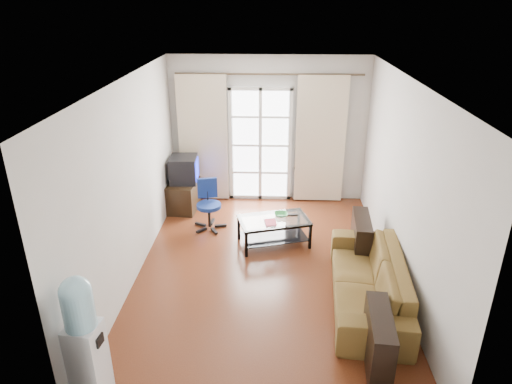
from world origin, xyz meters
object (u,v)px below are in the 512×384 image
(crt_tv, at_px, (183,169))
(water_cooler, at_px, (85,341))
(task_chair, at_px, (209,214))
(coffee_table, at_px, (274,228))
(sofa, at_px, (368,280))
(tv_stand, at_px, (184,196))

(crt_tv, bearing_deg, water_cooler, -93.54)
(task_chair, bearing_deg, coffee_table, -37.79)
(sofa, distance_m, tv_stand, 3.89)
(sofa, bearing_deg, tv_stand, -127.88)
(crt_tv, bearing_deg, task_chair, -56.37)
(coffee_table, bearing_deg, water_cooler, -118.73)
(task_chair, bearing_deg, crt_tv, 113.75)
(coffee_table, relative_size, tv_stand, 1.67)
(coffee_table, bearing_deg, sofa, -49.77)
(tv_stand, xyz_separation_m, water_cooler, (-0.07, -4.36, 0.49))
(sofa, xyz_separation_m, crt_tv, (-2.86, 2.70, 0.44))
(tv_stand, bearing_deg, sofa, -37.89)
(sofa, relative_size, task_chair, 2.70)
(crt_tv, bearing_deg, coffee_table, -40.38)
(tv_stand, height_order, water_cooler, water_cooler)
(crt_tv, distance_m, task_chair, 1.08)
(water_cooler, bearing_deg, coffee_table, 68.43)
(tv_stand, distance_m, task_chair, 0.90)
(sofa, relative_size, water_cooler, 1.59)
(crt_tv, xyz_separation_m, task_chair, (0.56, -0.76, -0.51))
(task_chair, xyz_separation_m, water_cooler, (-0.63, -3.65, 0.50))
(sofa, height_order, coffee_table, sofa)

